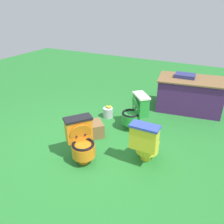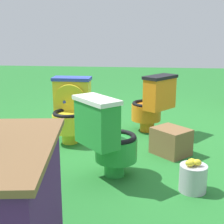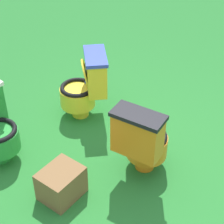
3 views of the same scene
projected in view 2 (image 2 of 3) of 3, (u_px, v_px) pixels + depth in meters
name	position (u px, v px, depth m)	size (l,w,h in m)	color
ground	(162.00, 136.00, 3.97)	(14.00, 14.00, 0.00)	#26752D
toilet_yellow	(71.00, 109.00, 3.72)	(0.43, 0.49, 0.73)	yellow
toilet_green	(107.00, 137.00, 2.79)	(0.63, 0.63, 0.73)	green
toilet_orange	(152.00, 103.00, 4.02)	(0.64, 0.62, 0.73)	orange
small_crate	(171.00, 141.00, 3.37)	(0.35, 0.29, 0.28)	brown
lemon_bucket	(193.00, 177.00, 2.61)	(0.22, 0.22, 0.28)	#B7B7BF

